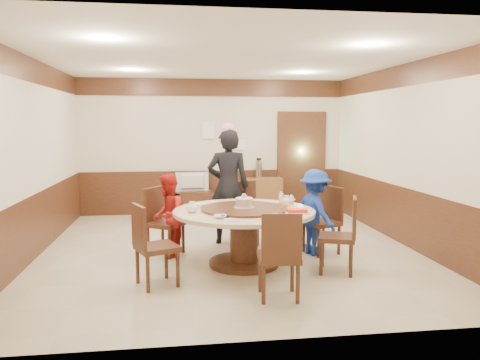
{
  "coord_description": "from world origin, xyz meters",
  "views": [
    {
      "loc": [
        -0.75,
        -6.82,
        1.88
      ],
      "look_at": [
        0.12,
        -0.39,
        1.1
      ],
      "focal_mm": 35.0,
      "sensor_mm": 36.0,
      "label": 1
    }
  ],
  "objects": [
    {
      "name": "room",
      "position": [
        0.01,
        0.01,
        1.08
      ],
      "size": [
        6.0,
        6.04,
        2.84
      ],
      "color": "#BFB399",
      "rests_on": "ground"
    },
    {
      "name": "banquet_table",
      "position": [
        0.12,
        -0.79,
        0.53
      ],
      "size": [
        1.87,
        1.87,
        0.78
      ],
      "color": "#422314",
      "rests_on": "ground"
    },
    {
      "name": "chair_0",
      "position": [
        1.34,
        -0.36,
        0.3
      ],
      "size": [
        0.57,
        0.56,
        0.97
      ],
      "rotation": [
        0.0,
        0.0,
        1.92
      ],
      "color": "#422314",
      "rests_on": "ground"
    },
    {
      "name": "chair_1",
      "position": [
        0.29,
        0.39,
        0.3
      ],
      "size": [
        0.44,
        0.45,
        0.97
      ],
      "rotation": [
        0.0,
        0.0,
        3.14
      ],
      "color": "#422314",
      "rests_on": "ground"
    },
    {
      "name": "chair_2",
      "position": [
        -0.95,
        -0.12,
        0.3
      ],
      "size": [
        0.61,
        0.61,
        0.97
      ],
      "rotation": [
        0.0,
        0.0,
        4.14
      ],
      "color": "#422314",
      "rests_on": "ground"
    },
    {
      "name": "chair_3",
      "position": [
        -1.02,
        -1.45,
        0.3
      ],
      "size": [
        0.58,
        0.58,
        0.97
      ],
      "rotation": [
        0.0,
        0.0,
        5.11
      ],
      "color": "#422314",
      "rests_on": "ground"
    },
    {
      "name": "chair_4",
      "position": [
        0.32,
        -2.04,
        0.3
      ],
      "size": [
        0.47,
        0.48,
        0.97
      ],
      "rotation": [
        0.0,
        0.0,
        6.2
      ],
      "color": "#422314",
      "rests_on": "ground"
    },
    {
      "name": "chair_5",
      "position": [
        1.26,
        -1.26,
        0.3
      ],
      "size": [
        0.57,
        0.56,
        0.97
      ],
      "rotation": [
        0.0,
        0.0,
        7.5
      ],
      "color": "#422314",
      "rests_on": "ground"
    },
    {
      "name": "person_standing",
      "position": [
        0.04,
        0.41,
        0.9
      ],
      "size": [
        0.71,
        0.51,
        1.8
      ],
      "primitive_type": "imported",
      "rotation": [
        0.0,
        0.0,
        3.01
      ],
      "color": "black",
      "rests_on": "ground"
    },
    {
      "name": "person_red",
      "position": [
        -0.89,
        -0.25,
        0.6
      ],
      "size": [
        0.51,
        0.62,
        1.19
      ],
      "primitive_type": "imported",
      "rotation": [
        0.0,
        0.0,
        4.61
      ],
      "color": "red",
      "rests_on": "ground"
    },
    {
      "name": "person_blue",
      "position": [
        1.21,
        -0.41,
        0.62
      ],
      "size": [
        0.7,
        0.91,
        1.24
      ],
      "primitive_type": "imported",
      "rotation": [
        0.0,
        0.0,
        1.92
      ],
      "color": "#173598",
      "rests_on": "ground"
    },
    {
      "name": "birthday_cake",
      "position": [
        0.12,
        -0.77,
        0.84
      ],
      "size": [
        0.27,
        0.27,
        0.19
      ],
      "color": "white",
      "rests_on": "banquet_table"
    },
    {
      "name": "teapot_left",
      "position": [
        -0.57,
        -0.9,
        0.81
      ],
      "size": [
        0.17,
        0.15,
        0.13
      ],
      "primitive_type": "ellipsoid",
      "color": "white",
      "rests_on": "banquet_table"
    },
    {
      "name": "teapot_right",
      "position": [
        0.74,
        -0.56,
        0.81
      ],
      "size": [
        0.17,
        0.15,
        0.13
      ],
      "primitive_type": "ellipsoid",
      "color": "white",
      "rests_on": "banquet_table"
    },
    {
      "name": "bowl_0",
      "position": [
        -0.44,
        -0.44,
        0.77
      ],
      "size": [
        0.15,
        0.15,
        0.04
      ],
      "primitive_type": "imported",
      "color": "white",
      "rests_on": "banquet_table"
    },
    {
      "name": "bowl_1",
      "position": [
        0.43,
        -1.31,
        0.77
      ],
      "size": [
        0.12,
        0.12,
        0.04
      ],
      "primitive_type": "imported",
      "color": "white",
      "rests_on": "banquet_table"
    },
    {
      "name": "bowl_2",
      "position": [
        -0.25,
        -1.3,
        0.77
      ],
      "size": [
        0.16,
        0.16,
        0.04
      ],
      "primitive_type": "imported",
      "color": "white",
      "rests_on": "banquet_table"
    },
    {
      "name": "bowl_3",
      "position": [
        0.75,
        -0.98,
        0.77
      ],
      "size": [
        0.12,
        0.12,
        0.04
      ],
      "primitive_type": "imported",
      "color": "white",
      "rests_on": "banquet_table"
    },
    {
      "name": "bowl_4",
      "position": [
        -0.57,
        -0.72,
        0.77
      ],
      "size": [
        0.14,
        0.14,
        0.03
      ],
      "primitive_type": "imported",
      "color": "white",
      "rests_on": "banquet_table"
    },
    {
      "name": "bowl_5",
      "position": [
        0.26,
        -0.16,
        0.77
      ],
      "size": [
        0.14,
        0.14,
        0.04
      ],
      "primitive_type": "imported",
      "color": "white",
      "rests_on": "banquet_table"
    },
    {
      "name": "saucer_near",
      "position": [
        -0.13,
        -1.44,
        0.76
      ],
      "size": [
        0.18,
        0.18,
        0.01
      ],
      "primitive_type": "cylinder",
      "color": "white",
      "rests_on": "banquet_table"
    },
    {
      "name": "saucer_far",
      "position": [
        0.57,
        -0.29,
        0.76
      ],
      "size": [
        0.18,
        0.18,
        0.01
      ],
      "primitive_type": "cylinder",
      "color": "white",
      "rests_on": "banquet_table"
    },
    {
      "name": "shrimp_platter",
      "position": [
        0.74,
        -1.15,
        0.78
      ],
      "size": [
        0.3,
        0.2,
        0.06
      ],
      "color": "white",
      "rests_on": "banquet_table"
    },
    {
      "name": "bottle_0",
      "position": [
        0.61,
        -0.84,
        0.83
      ],
      "size": [
        0.06,
        0.06,
        0.16
      ],
      "primitive_type": "cylinder",
      "color": "white",
      "rests_on": "banquet_table"
    },
    {
      "name": "bottle_1",
      "position": [
        0.77,
        -0.74,
        0.83
      ],
      "size": [
        0.06,
        0.06,
        0.16
      ],
      "primitive_type": "cylinder",
      "color": "white",
      "rests_on": "banquet_table"
    },
    {
      "name": "bottle_2",
      "position": [
        0.7,
        -0.42,
        0.83
      ],
      "size": [
        0.06,
        0.06,
        0.16
      ],
      "primitive_type": "cylinder",
      "color": "white",
      "rests_on": "banquet_table"
    },
    {
      "name": "tv_stand",
      "position": [
        -0.45,
        2.75,
        0.25
      ],
      "size": [
        0.85,
        0.45,
        0.5
      ],
      "primitive_type": "cube",
      "color": "#422314",
      "rests_on": "ground"
    },
    {
      "name": "television",
      "position": [
        -0.45,
        2.75,
        0.7
      ],
      "size": [
        0.68,
        0.14,
        0.39
      ],
      "primitive_type": "imported",
      "rotation": [
        0.0,
        0.0,
        3.22
      ],
      "color": "gray",
      "rests_on": "tv_stand"
    },
    {
      "name": "side_cabinet",
      "position": [
        1.02,
        2.78,
        0.38
      ],
      "size": [
        0.8,
        0.4,
        0.75
      ],
      "primitive_type": "cube",
      "color": "brown",
      "rests_on": "ground"
    },
    {
      "name": "thermos",
      "position": [
        0.94,
        2.78,
        0.94
      ],
      "size": [
        0.15,
        0.15,
        0.38
      ],
      "primitive_type": "cylinder",
      "color": "silver",
      "rests_on": "side_cabinet"
    },
    {
      "name": "notice_left",
      "position": [
        -0.1,
        2.96,
        1.75
      ],
      "size": [
        0.25,
        0.0,
        0.35
      ],
      "primitive_type": "cube",
      "color": "white",
      "rests_on": "room"
    },
    {
      "name": "notice_right",
      "position": [
        0.55,
        2.96,
        1.45
      ],
      "size": [
        0.3,
        0.0,
        0.22
      ],
      "primitive_type": "cube",
      "color": "white",
      "rests_on": "room"
    }
  ]
}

